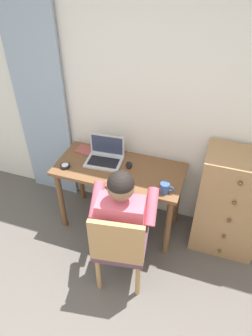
% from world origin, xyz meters
% --- Properties ---
extents(wall_back, '(4.80, 0.05, 2.50)m').
position_xyz_m(wall_back, '(0.00, 2.20, 1.25)').
color(wall_back, silver).
rests_on(wall_back, ground_plane).
extents(curtain_panel, '(0.57, 0.03, 2.25)m').
position_xyz_m(curtain_panel, '(-1.20, 2.13, 1.13)').
color(curtain_panel, '#8EA3B7').
rests_on(curtain_panel, ground_plane).
extents(desk, '(1.21, 0.57, 0.75)m').
position_xyz_m(desk, '(-0.27, 1.85, 0.63)').
color(desk, brown).
rests_on(desk, ground_plane).
extents(dresser, '(0.59, 0.44, 1.07)m').
position_xyz_m(dresser, '(0.78, 1.94, 0.53)').
color(dresser, '#9E754C').
rests_on(dresser, ground_plane).
extents(chair, '(0.48, 0.46, 0.89)m').
position_xyz_m(chair, '(-0.03, 1.18, 0.50)').
color(chair, '#5C3C4B').
rests_on(chair, ground_plane).
extents(person_seated, '(0.59, 0.62, 1.21)m').
position_xyz_m(person_seated, '(-0.05, 1.37, 0.68)').
color(person_seated, '#33384C').
rests_on(person_seated, ground_plane).
extents(laptop, '(0.36, 0.28, 0.24)m').
position_xyz_m(laptop, '(-0.44, 1.92, 0.80)').
color(laptop, '#B7BABF').
rests_on(laptop, desk).
extents(computer_mouse, '(0.09, 0.11, 0.03)m').
position_xyz_m(computer_mouse, '(-0.19, 1.90, 0.77)').
color(computer_mouse, black).
rests_on(computer_mouse, desk).
extents(desk_clock, '(0.09, 0.09, 0.03)m').
position_xyz_m(desk_clock, '(-0.75, 1.69, 0.76)').
color(desk_clock, black).
rests_on(desk_clock, desk).
extents(notebook_pad, '(0.23, 0.17, 0.01)m').
position_xyz_m(notebook_pad, '(-0.68, 2.00, 0.76)').
color(notebook_pad, '#994742').
rests_on(notebook_pad, desk).
extents(coffee_mug, '(0.12, 0.08, 0.09)m').
position_xyz_m(coffee_mug, '(0.21, 1.66, 0.80)').
color(coffee_mug, '#33518C').
rests_on(coffee_mug, desk).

